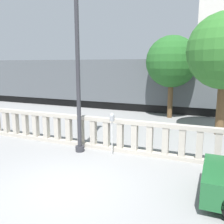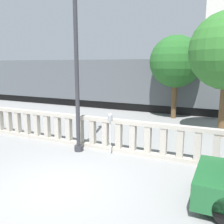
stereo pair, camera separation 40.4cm
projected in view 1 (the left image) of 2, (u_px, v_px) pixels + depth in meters
ground_plane at (65, 189)px, 6.26m from camera, size 160.00×160.00×0.00m
balustrade at (113, 135)px, 8.99m from camera, size 12.03×0.24×1.19m
lamppost at (77, 54)px, 8.37m from camera, size 0.32×0.32×6.63m
parking_meter at (112, 122)px, 8.46m from camera, size 0.16×0.16×1.48m
train_near at (111, 82)px, 18.31m from camera, size 24.99×3.02×4.02m
train_far at (168, 73)px, 34.05m from camera, size 25.47×2.62×4.18m
tree_right at (172, 62)px, 14.17m from camera, size 2.93×2.93×4.71m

